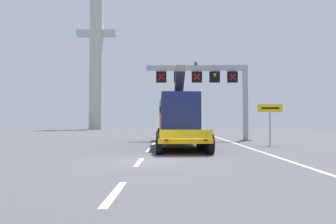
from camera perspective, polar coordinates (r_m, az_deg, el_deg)
ground at (r=13.29m, az=-4.05°, el=-9.31°), size 112.00×112.00×0.00m
lane_markings at (r=31.95m, az=-1.91°, el=-4.98°), size 0.20×52.09×0.01m
edge_line_right at (r=25.72m, az=12.13°, el=-5.68°), size 0.20×63.00×0.01m
overhead_lane_gantry at (r=28.06m, az=8.12°, el=5.97°), size 9.64×0.90×7.28m
heavy_haul_truck_yellow at (r=23.05m, az=1.59°, el=-1.23°), size 3.51×14.14×5.30m
exit_sign_yellow at (r=22.61m, az=18.99°, el=-0.30°), size 1.79×0.15×2.98m
bridge_pylon_distant at (r=71.95m, az=-13.55°, el=11.46°), size 9.00×2.00×35.81m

